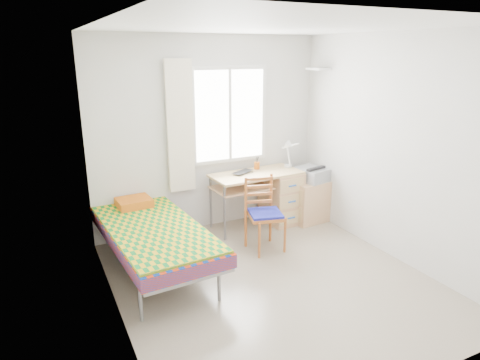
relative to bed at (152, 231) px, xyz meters
The scene contains 17 objects.
floor 1.45m from the bed, 40.42° to the right, with size 3.50×3.50×0.00m, color #BCAD93.
ceiling 2.57m from the bed, 40.42° to the right, with size 3.50×3.50×0.00m, color white.
wall_back 1.61m from the bed, 38.79° to the left, with size 3.20×3.20×0.00m, color silver.
wall_left 1.36m from the bed, 121.08° to the right, with size 3.50×3.50×0.00m, color silver.
wall_right 2.94m from the bed, 18.72° to the right, with size 3.50×3.50×0.00m, color silver.
window 1.94m from the bed, 31.34° to the left, with size 1.10×0.04×1.30m.
curtain 1.43m from the bed, 50.74° to the left, with size 0.35×0.05×1.70m, color white.
floating_shelf 3.11m from the bed, 11.10° to the left, with size 0.20×0.32×0.03m, color white.
bed is the anchor object (origin of this frame).
desk 2.01m from the bed, 14.80° to the left, with size 1.28×0.65×0.78m.
chair 1.38m from the bed, ahead, with size 0.49×0.49×0.92m.
cabinet 2.44m from the bed, ahead, with size 0.60×0.55×0.60m.
printer 2.49m from the bed, ahead, with size 0.47×0.52×0.19m.
laptop 1.60m from the bed, 20.47° to the left, with size 0.33×0.22×0.03m, color black.
pen_cup 1.90m from the bed, 22.15° to the left, with size 0.08×0.08×0.10m, color #CA5A16.
task_lamp 2.25m from the bed, 12.66° to the left, with size 0.23×0.33×0.43m.
book 1.52m from the bed, 19.85° to the left, with size 0.16×0.22×0.02m, color gray.
Camera 1 is at (-2.13, -3.54, 2.39)m, focal length 32.00 mm.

